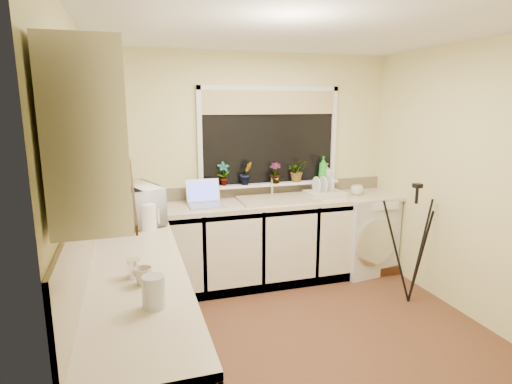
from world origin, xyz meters
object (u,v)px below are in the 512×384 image
(steel_jar, at_px, (134,268))
(cup_left, at_px, (143,276))
(dish_rack, at_px, (324,194))
(tripod, at_px, (413,244))
(kettle, at_px, (147,217))
(plant_d, at_px, (297,171))
(laptop, at_px, (205,199))
(plant_b, at_px, (246,173))
(glass_jug, at_px, (154,292))
(microwave, at_px, (133,204))
(plant_c, at_px, (275,173))
(cup_back, at_px, (357,190))
(soap_bottle_green, at_px, (323,168))
(washing_machine, at_px, (360,232))
(soap_bottle_clear, at_px, (326,171))
(plant_a, at_px, (224,174))

(steel_jar, height_order, cup_left, steel_jar)
(dish_rack, xyz_separation_m, tripod, (0.51, -0.90, -0.34))
(kettle, relative_size, plant_d, 0.86)
(laptop, relative_size, plant_b, 1.40)
(glass_jug, relative_size, plant_b, 0.68)
(kettle, distance_m, plant_b, 1.40)
(kettle, bearing_deg, tripod, -5.24)
(microwave, relative_size, plant_c, 2.61)
(cup_back, bearing_deg, soap_bottle_green, 144.53)
(washing_machine, relative_size, steel_jar, 7.83)
(microwave, bearing_deg, plant_c, -87.32)
(dish_rack, distance_m, microwave, 2.10)
(soap_bottle_clear, bearing_deg, plant_b, -178.71)
(cup_left, bearing_deg, soap_bottle_clear, 42.95)
(microwave, height_order, plant_a, plant_a)
(steel_jar, xyz_separation_m, cup_back, (2.46, 1.65, -0.00))
(glass_jug, xyz_separation_m, soap_bottle_clear, (2.10, 2.30, 0.16))
(dish_rack, relative_size, steel_jar, 3.50)
(soap_bottle_green, bearing_deg, washing_machine, -29.43)
(steel_jar, bearing_deg, kettle, 82.71)
(plant_a, xyz_separation_m, cup_left, (-0.93, -2.00, -0.23))
(soap_bottle_green, distance_m, soap_bottle_clear, 0.06)
(plant_d, relative_size, cup_left, 2.23)
(plant_d, bearing_deg, plant_c, -173.84)
(plant_c, relative_size, cup_left, 2.13)
(steel_jar, bearing_deg, laptop, 66.49)
(washing_machine, relative_size, laptop, 2.56)
(plant_d, bearing_deg, microwave, -159.79)
(plant_d, bearing_deg, plant_a, -179.95)
(glass_jug, distance_m, soap_bottle_green, 3.09)
(soap_bottle_clear, distance_m, cup_back, 0.40)
(plant_d, bearing_deg, dish_rack, -40.90)
(dish_rack, xyz_separation_m, plant_b, (-0.85, 0.18, 0.24))
(soap_bottle_green, bearing_deg, laptop, -172.27)
(kettle, relative_size, cup_back, 1.49)
(steel_jar, distance_m, plant_a, 2.13)
(steel_jar, relative_size, soap_bottle_clear, 0.60)
(laptop, height_order, soap_bottle_green, soap_bottle_green)
(microwave, distance_m, cup_left, 1.34)
(glass_jug, xyz_separation_m, microwave, (-0.07, 1.64, 0.08))
(microwave, bearing_deg, cup_left, 161.24)
(tripod, bearing_deg, microwave, 148.90)
(steel_jar, bearing_deg, cup_back, 33.78)
(tripod, relative_size, soap_bottle_green, 4.35)
(dish_rack, bearing_deg, kettle, -162.24)
(plant_a, bearing_deg, glass_jug, -111.05)
(glass_jug, xyz_separation_m, plant_c, (1.46, 2.27, 0.18))
(steel_jar, xyz_separation_m, plant_a, (0.98, 1.88, 0.22))
(plant_b, relative_size, cup_back, 1.81)
(laptop, bearing_deg, plant_b, 18.45)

